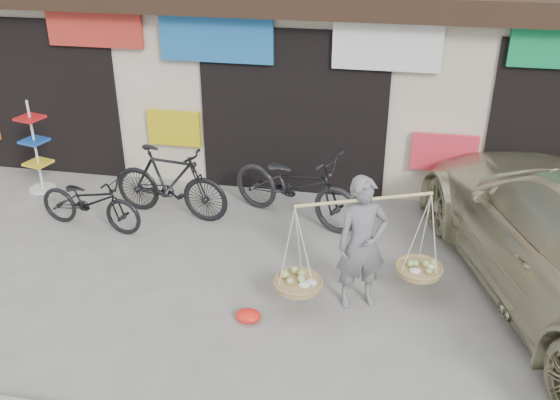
% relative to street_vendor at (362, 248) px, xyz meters
% --- Properties ---
extents(ground, '(70.00, 70.00, 0.00)m').
position_rel_street_vendor_xyz_m(ground, '(-1.35, -0.50, -0.78)').
color(ground, gray).
rests_on(ground, ground).
extents(street_vendor, '(1.97, 1.15, 1.69)m').
position_rel_street_vendor_xyz_m(street_vendor, '(0.00, 0.00, 0.00)').
color(street_vendor, slate).
rests_on(street_vendor, ground).
extents(bike_0, '(1.75, 0.82, 0.88)m').
position_rel_street_vendor_xyz_m(bike_0, '(-4.07, 1.15, -0.34)').
color(bike_0, black).
rests_on(bike_0, ground).
extents(bike_1, '(1.95, 0.80, 1.14)m').
position_rel_street_vendor_xyz_m(bike_1, '(-3.03, 1.74, -0.21)').
color(bike_1, black).
rests_on(bike_1, ground).
extents(bike_2, '(2.32, 1.56, 1.15)m').
position_rel_street_vendor_xyz_m(bike_2, '(-1.13, 1.99, -0.20)').
color(bike_2, black).
rests_on(bike_2, ground).
extents(display_rack, '(0.45, 0.45, 1.57)m').
position_rel_street_vendor_xyz_m(display_rack, '(-5.51, 2.21, -0.15)').
color(display_rack, silver).
rests_on(display_rack, ground).
extents(red_bag, '(0.31, 0.25, 0.14)m').
position_rel_street_vendor_xyz_m(red_bag, '(-1.25, -0.61, -0.71)').
color(red_bag, red).
rests_on(red_bag, ground).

